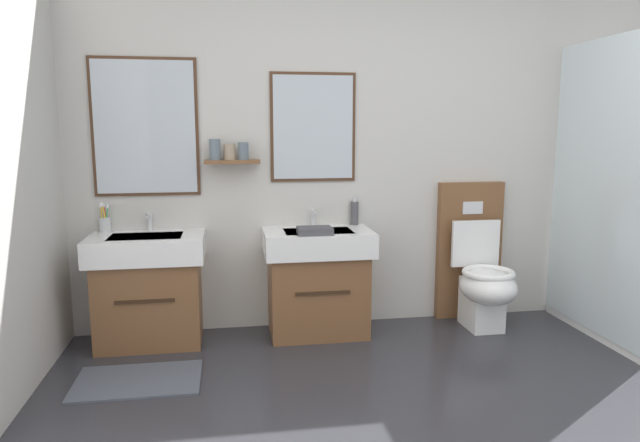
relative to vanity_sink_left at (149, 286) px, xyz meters
name	(u,v)px	position (x,y,z in m)	size (l,w,h in m)	color
wall_back	(390,143)	(1.66, 0.26, 0.90)	(4.67, 0.27, 2.56)	beige
bath_mat	(138,380)	(0.00, -0.59, -0.37)	(0.68, 0.44, 0.01)	#474C56
vanity_sink_left	(149,286)	(0.00, 0.00, 0.00)	(0.72, 0.47, 0.71)	brown
tap_on_left_sink	(149,220)	(0.00, 0.17, 0.41)	(0.03, 0.13, 0.11)	silver
vanity_sink_right	(318,279)	(1.10, 0.00, 0.00)	(0.72, 0.47, 0.71)	brown
tap_on_right_sink	(314,216)	(1.10, 0.17, 0.41)	(0.03, 0.13, 0.11)	silver
toilet	(478,273)	(2.25, 0.00, 0.00)	(0.48, 0.62, 1.00)	brown
toothbrush_cup	(105,223)	(-0.28, 0.16, 0.39)	(0.07, 0.08, 0.20)	silver
soap_dispenser	(354,213)	(1.39, 0.17, 0.42)	(0.06, 0.06, 0.20)	#4C4C51
folded_hand_towel	(315,231)	(1.06, -0.14, 0.36)	(0.22, 0.16, 0.04)	#47474C
shower_tray	(627,272)	(3.14, -0.35, 0.05)	(0.86, 1.03, 1.95)	white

